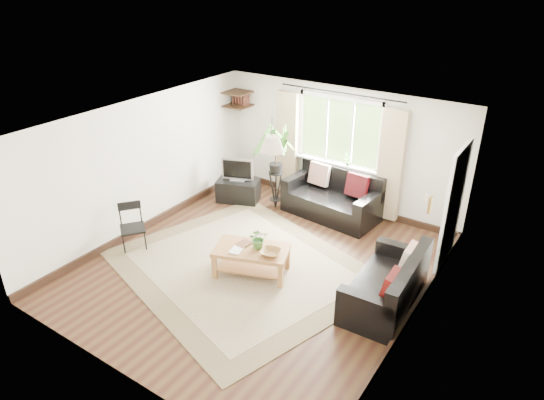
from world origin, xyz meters
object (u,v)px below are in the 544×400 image
Objects in this scene: sofa_right at (386,281)px; palm_stand at (276,169)px; sofa_back at (332,196)px; tv_stand at (238,190)px; coffee_table at (252,261)px; folding_chair at (133,229)px.

palm_stand is (-2.97, 1.68, 0.45)m from sofa_right.
sofa_back reaches higher than sofa_right.
tv_stand is (-1.89, -0.48, -0.20)m from sofa_back.
tv_stand is (-1.76, 1.96, -0.01)m from coffee_table.
coffee_table is 1.37× the size of tv_stand.
palm_stand is (-0.95, 2.13, 0.59)m from coffee_table.
folding_chair is (-1.10, -2.69, -0.41)m from palm_stand.
sofa_right is 2.07m from coffee_table.
sofa_back is 2.74m from sofa_right.
coffee_table is at bearing -68.78° from tv_stand.
sofa_back is at bearing -138.63° from sofa_right.
tv_stand is 1.00× the size of folding_chair.
sofa_back reaches higher than tv_stand.
sofa_right is 0.98× the size of palm_stand.
palm_stand reaches higher than folding_chair.
sofa_back reaches higher than coffee_table.
palm_stand is at bearing 114.02° from coffee_table.
sofa_right is 1.94× the size of folding_chair.
sofa_back is 2.15× the size of tv_stand.
palm_stand is (0.81, 0.17, 0.60)m from tv_stand.
palm_stand reaches higher than sofa_back.
coffee_table is 1.36× the size of folding_chair.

